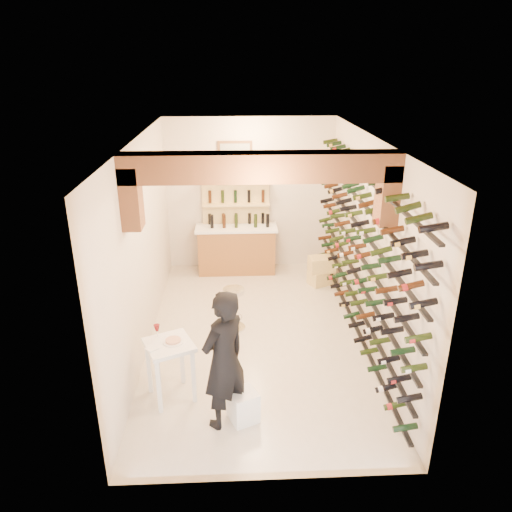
{
  "coord_description": "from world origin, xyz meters",
  "views": [
    {
      "loc": [
        -0.35,
        -7.01,
        4.28
      ],
      "look_at": [
        0.0,
        0.3,
        1.3
      ],
      "focal_mm": 34.29,
      "sensor_mm": 36.0,
      "label": 1
    }
  ],
  "objects_px": {
    "tasting_table": "(169,353)",
    "white_stool": "(243,406)",
    "back_counter": "(237,248)",
    "person": "(224,360)",
    "wine_rack": "(355,247)",
    "chrome_barstool": "(234,306)",
    "crate_lower": "(321,277)"
  },
  "relations": [
    {
      "from": "tasting_table",
      "to": "white_stool",
      "type": "distance_m",
      "value": 1.18
    },
    {
      "from": "back_counter",
      "to": "white_stool",
      "type": "relative_size",
      "value": 4.15
    },
    {
      "from": "tasting_table",
      "to": "back_counter",
      "type": "bearing_deg",
      "value": 53.21
    },
    {
      "from": "back_counter",
      "to": "white_stool",
      "type": "xyz_separation_m",
      "value": [
        0.03,
        -4.67,
        -0.33
      ]
    },
    {
      "from": "person",
      "to": "wine_rack",
      "type": "bearing_deg",
      "value": -179.4
    },
    {
      "from": "person",
      "to": "white_stool",
      "type": "bearing_deg",
      "value": 141.15
    },
    {
      "from": "white_stool",
      "to": "tasting_table",
      "type": "bearing_deg",
      "value": 152.06
    },
    {
      "from": "back_counter",
      "to": "tasting_table",
      "type": "relative_size",
      "value": 1.67
    },
    {
      "from": "tasting_table",
      "to": "chrome_barstool",
      "type": "bearing_deg",
      "value": 40.08
    },
    {
      "from": "white_stool",
      "to": "chrome_barstool",
      "type": "relative_size",
      "value": 0.55
    },
    {
      "from": "tasting_table",
      "to": "white_stool",
      "type": "height_order",
      "value": "tasting_table"
    },
    {
      "from": "tasting_table",
      "to": "crate_lower",
      "type": "xyz_separation_m",
      "value": [
        2.62,
        3.45,
        -0.55
      ]
    },
    {
      "from": "white_stool",
      "to": "person",
      "type": "relative_size",
      "value": 0.22
    },
    {
      "from": "tasting_table",
      "to": "crate_lower",
      "type": "height_order",
      "value": "tasting_table"
    },
    {
      "from": "chrome_barstool",
      "to": "crate_lower",
      "type": "distance_m",
      "value": 2.46
    },
    {
      "from": "white_stool",
      "to": "back_counter",
      "type": "bearing_deg",
      "value": 90.34
    },
    {
      "from": "wine_rack",
      "to": "chrome_barstool",
      "type": "xyz_separation_m",
      "value": [
        -1.91,
        0.25,
        -1.12
      ]
    },
    {
      "from": "white_stool",
      "to": "person",
      "type": "distance_m",
      "value": 0.74
    },
    {
      "from": "wine_rack",
      "to": "white_stool",
      "type": "relative_size",
      "value": 13.92
    },
    {
      "from": "back_counter",
      "to": "crate_lower",
      "type": "distance_m",
      "value": 1.88
    },
    {
      "from": "wine_rack",
      "to": "white_stool",
      "type": "distance_m",
      "value": 3.02
    },
    {
      "from": "person",
      "to": "chrome_barstool",
      "type": "distance_m",
      "value": 2.35
    },
    {
      "from": "back_counter",
      "to": "tasting_table",
      "type": "distance_m",
      "value": 4.27
    },
    {
      "from": "person",
      "to": "chrome_barstool",
      "type": "bearing_deg",
      "value": -137.63
    },
    {
      "from": "back_counter",
      "to": "white_stool",
      "type": "distance_m",
      "value": 4.68
    },
    {
      "from": "wine_rack",
      "to": "person",
      "type": "xyz_separation_m",
      "value": [
        -2.03,
        -2.04,
        -0.64
      ]
    },
    {
      "from": "back_counter",
      "to": "chrome_barstool",
      "type": "height_order",
      "value": "back_counter"
    },
    {
      "from": "tasting_table",
      "to": "person",
      "type": "height_order",
      "value": "person"
    },
    {
      "from": "back_counter",
      "to": "white_stool",
      "type": "bearing_deg",
      "value": -89.66
    },
    {
      "from": "wine_rack",
      "to": "crate_lower",
      "type": "bearing_deg",
      "value": 93.87
    },
    {
      "from": "crate_lower",
      "to": "person",
      "type": "bearing_deg",
      "value": -115.5
    },
    {
      "from": "tasting_table",
      "to": "white_stool",
      "type": "bearing_deg",
      "value": -52.24
    }
  ]
}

